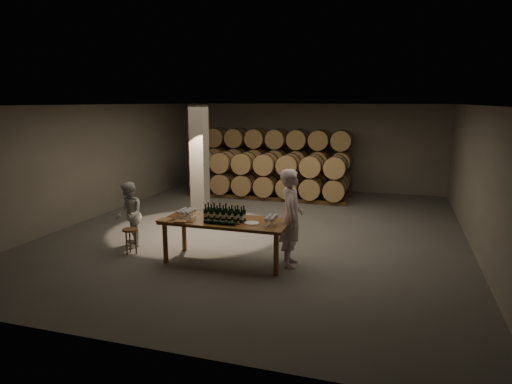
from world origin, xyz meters
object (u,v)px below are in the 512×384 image
(plate, at_px, (252,223))
(person_woman, at_px, (129,215))
(stool, at_px, (130,233))
(bottle_cluster, at_px, (225,215))
(tasting_table, at_px, (226,225))
(person_man, at_px, (291,218))
(notebook_near, at_px, (181,221))

(plate, bearing_deg, person_woman, 173.06)
(stool, distance_m, person_woman, 0.59)
(bottle_cluster, distance_m, person_woman, 2.49)
(person_woman, bearing_deg, stool, -3.77)
(tasting_table, xyz_separation_m, plate, (0.59, -0.10, 0.11))
(person_woman, bearing_deg, person_man, 51.31)
(plate, relative_size, notebook_near, 1.26)
(plate, bearing_deg, bottle_cluster, 173.92)
(stool, xyz_separation_m, person_woman, (-0.29, 0.43, 0.29))
(bottle_cluster, xyz_separation_m, plate, (0.61, -0.06, -0.11))
(tasting_table, height_order, plate, plate)
(tasting_table, height_order, notebook_near, notebook_near)
(plate, bearing_deg, stool, -178.89)
(stool, bearing_deg, person_man, 6.05)
(bottle_cluster, xyz_separation_m, person_man, (1.33, 0.25, -0.03))
(tasting_table, relative_size, plate, 8.76)
(tasting_table, bearing_deg, notebook_near, -152.28)
(stool, height_order, person_man, person_man)
(bottle_cluster, height_order, plate, bottle_cluster)
(plate, height_order, stool, plate)
(bottle_cluster, bearing_deg, person_woman, 172.85)
(notebook_near, relative_size, person_woman, 0.16)
(tasting_table, height_order, person_man, person_man)
(person_man, bearing_deg, bottle_cluster, 89.05)
(tasting_table, relative_size, notebook_near, 11.05)
(stool, relative_size, person_man, 0.28)
(person_woman, bearing_deg, tasting_table, 45.77)
(stool, relative_size, person_woman, 0.37)
(bottle_cluster, xyz_separation_m, notebook_near, (-0.79, -0.39, -0.11))
(plate, bearing_deg, notebook_near, -166.74)
(tasting_table, relative_size, person_woman, 1.73)
(notebook_near, distance_m, stool, 1.47)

